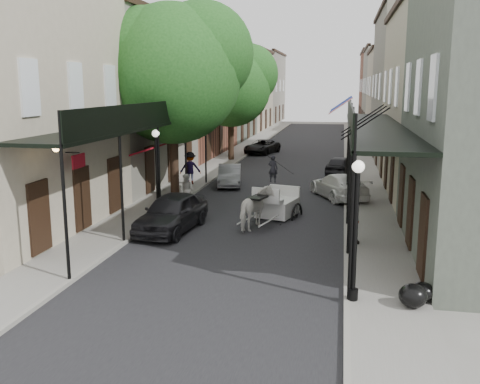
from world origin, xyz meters
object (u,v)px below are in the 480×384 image
at_px(pedestrian_sidewalk_right, 354,220).
at_px(car_right_near, 339,186).
at_px(lamppost_right_near, 356,229).
at_px(car_left_far, 262,147).
at_px(pedestrian_sidewalk_left, 190,168).
at_px(car_left_near, 172,213).
at_px(horse, 257,209).
at_px(pedestrian_walking, 187,190).
at_px(car_left_mid, 230,175).
at_px(carriage, 281,191).
at_px(tree_far, 236,83).
at_px(car_right_far, 340,165).
at_px(lamppost_left, 157,171).
at_px(tree_near, 181,68).
at_px(lamppost_right_far, 349,145).

height_order(pedestrian_sidewalk_right, car_right_near, pedestrian_sidewalk_right).
distance_m(lamppost_right_near, car_left_far, 31.60).
relative_size(pedestrian_sidewalk_left, car_left_near, 0.42).
bearing_deg(horse, pedestrian_sidewalk_right, 171.02).
bearing_deg(horse, pedestrian_sidewalk_left, -43.66).
height_order(lamppost_right_near, car_left_near, lamppost_right_near).
bearing_deg(pedestrian_walking, car_left_mid, 98.47).
bearing_deg(carriage, tree_far, 122.64).
bearing_deg(car_left_near, pedestrian_walking, 104.77).
distance_m(horse, pedestrian_sidewalk_left, 9.96).
bearing_deg(pedestrian_walking, car_right_far, 73.79).
bearing_deg(car_left_far, car_left_near, -75.10).
bearing_deg(carriage, lamppost_left, -149.31).
relative_size(tree_near, car_left_mid, 2.66).
bearing_deg(horse, car_left_near, 31.01).
bearing_deg(lamppost_right_far, carriage, -105.93).
xyz_separation_m(tree_near, pedestrian_sidewalk_left, (-0.57, 3.25, -5.45)).
bearing_deg(car_left_near, car_right_near, 55.61).
bearing_deg(car_right_far, lamppost_right_near, 101.58).
xyz_separation_m(pedestrian_sidewalk_left, pedestrian_sidewalk_right, (8.97, -10.17, -0.09)).
height_order(lamppost_right_near, car_right_near, lamppost_right_near).
xyz_separation_m(tree_far, car_right_near, (7.85, -12.62, -5.19)).
xyz_separation_m(tree_near, car_left_near, (1.38, -6.18, -5.74)).
bearing_deg(car_left_far, tree_near, -79.25).
height_order(tree_far, car_left_far, tree_far).
xyz_separation_m(car_left_mid, car_right_near, (6.20, -2.45, 0.05)).
xyz_separation_m(lamppost_right_far, car_right_far, (-0.50, 1.00, -1.43)).
relative_size(lamppost_right_near, lamppost_left, 1.00).
relative_size(pedestrian_sidewalk_left, car_left_mid, 0.51).
distance_m(lamppost_right_near, car_right_far, 21.05).
relative_size(lamppost_right_near, car_right_near, 0.84).
bearing_deg(car_right_near, tree_near, -13.82).
xyz_separation_m(car_left_mid, car_right_far, (6.20, 5.00, 0.02)).
relative_size(tree_near, lamppost_right_far, 2.60).
relative_size(pedestrian_sidewalk_left, car_right_far, 0.51).
bearing_deg(car_left_near, tree_near, 108.55).
xyz_separation_m(tree_far, lamppost_right_near, (8.35, -26.18, -3.79)).
height_order(car_left_mid, car_right_near, car_right_near).
bearing_deg(car_left_mid, lamppost_right_near, -77.79).
xyz_separation_m(tree_near, lamppost_left, (0.10, -4.18, -4.44)).
bearing_deg(lamppost_right_near, car_left_near, 139.07).
relative_size(horse, car_left_near, 0.45).
height_order(lamppost_right_near, pedestrian_walking, lamppost_right_near).
distance_m(tree_far, carriage, 18.17).
height_order(lamppost_right_far, pedestrian_sidewalk_right, lamppost_right_far).
height_order(car_left_near, car_right_near, car_left_near).
xyz_separation_m(lamppost_right_near, pedestrian_sidewalk_right, (0.10, 5.26, -1.09)).
bearing_deg(pedestrian_walking, horse, -23.90).
bearing_deg(tree_near, car_left_near, -77.42).
bearing_deg(carriage, pedestrian_sidewalk_left, 149.45).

